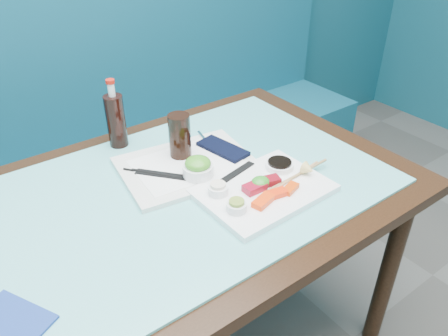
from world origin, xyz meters
TOP-DOWN VIEW (x-y plane):
  - booth_bench at (0.00, 2.29)m, footprint 3.00×0.56m
  - dining_table at (0.00, 1.45)m, footprint 1.40×0.90m
  - glass_top at (0.00, 1.45)m, footprint 1.22×0.76m
  - sashimi_plate at (0.20, 1.29)m, footprint 0.37×0.27m
  - salmon_left at (0.15, 1.23)m, footprint 0.07×0.05m
  - salmon_mid at (0.20, 1.24)m, footprint 0.07×0.04m
  - salmon_right at (0.25, 1.23)m, footprint 0.06×0.04m
  - tuna_left at (0.17, 1.29)m, footprint 0.06×0.04m
  - tuna_right at (0.22, 1.29)m, footprint 0.07×0.05m
  - seaweed_garnish at (0.19, 1.30)m, footprint 0.06×0.06m
  - ramekin_wasabi at (0.07, 1.25)m, footprint 0.06×0.06m
  - wasabi_fill at (0.07, 1.25)m, footprint 0.05×0.05m
  - ramekin_ginger at (0.08, 1.34)m, footprint 0.06×0.06m
  - ginger_fill at (0.08, 1.34)m, footprint 0.05×0.05m
  - soy_dish at (0.30, 1.34)m, footprint 0.10×0.10m
  - soy_fill at (0.30, 1.34)m, footprint 0.09×0.09m
  - lemon_wedge at (0.34, 1.26)m, footprint 0.05×0.04m
  - chopstick_sleeve at (0.18, 1.39)m, footprint 0.14×0.05m
  - wooden_chopstick_a at (0.31, 1.27)m, footprint 0.21×0.04m
  - wooden_chopstick_b at (0.32, 1.27)m, footprint 0.25×0.03m
  - serving_tray at (0.09, 1.53)m, footprint 0.44×0.35m
  - paper_placemat at (0.09, 1.53)m, footprint 0.34×0.25m
  - seaweed_bowl at (0.08, 1.45)m, footprint 0.10×0.10m
  - seaweed_salad at (0.08, 1.45)m, footprint 0.09×0.09m
  - cola_glass at (0.10, 1.58)m, footprint 0.07×0.07m
  - navy_pouch at (0.23, 1.53)m, footprint 0.11×0.18m
  - fork at (0.22, 1.63)m, footprint 0.03×0.08m
  - black_chopstick_a at (-0.01, 1.52)m, footprint 0.15×0.20m
  - black_chopstick_b at (0.00, 1.52)m, footprint 0.13×0.17m
  - tray_sleeve at (-0.00, 1.52)m, footprint 0.13×0.14m
  - cola_bottle_body at (-0.01, 1.79)m, footprint 0.07×0.07m
  - cola_bottle_neck at (-0.01, 1.79)m, footprint 0.03×0.03m
  - cola_bottle_cap at (-0.01, 1.79)m, footprint 0.03×0.03m
  - blue_napkin at (-0.52, 1.24)m, footprint 0.21×0.21m

SIDE VIEW (x-z plane):
  - booth_bench at x=0.00m, z-range -0.21..0.96m
  - dining_table at x=0.00m, z-range 0.29..1.04m
  - glass_top at x=0.00m, z-range 0.75..0.76m
  - blue_napkin at x=-0.52m, z-range 0.76..0.76m
  - serving_tray at x=0.09m, z-range 0.76..0.77m
  - sashimi_plate at x=0.20m, z-range 0.76..0.78m
  - paper_placemat at x=0.09m, z-range 0.77..0.77m
  - tray_sleeve at x=0.00m, z-range 0.77..0.78m
  - black_chopstick_b at x=0.00m, z-range 0.77..0.78m
  - black_chopstick_a at x=-0.01m, z-range 0.77..0.78m
  - fork at x=0.22m, z-range 0.77..0.78m
  - chopstick_sleeve at x=0.18m, z-range 0.78..0.78m
  - navy_pouch at x=0.23m, z-range 0.77..0.79m
  - wooden_chopstick_a at x=0.31m, z-range 0.78..0.78m
  - wooden_chopstick_b at x=0.32m, z-range 0.78..0.79m
  - salmon_right at x=0.25m, z-range 0.78..0.79m
  - salmon_mid at x=0.20m, z-range 0.78..0.79m
  - salmon_left at x=0.15m, z-range 0.78..0.79m
  - soy_dish at x=0.30m, z-range 0.78..0.79m
  - tuna_right at x=0.22m, z-range 0.78..0.80m
  - tuna_left at x=0.17m, z-range 0.78..0.80m
  - ramekin_wasabi at x=0.07m, z-range 0.78..0.80m
  - ramekin_ginger at x=0.08m, z-range 0.78..0.80m
  - seaweed_bowl at x=0.08m, z-range 0.77..0.81m
  - seaweed_garnish at x=0.19m, z-range 0.78..0.81m
  - soy_fill at x=0.30m, z-range 0.79..0.80m
  - lemon_wedge at x=0.34m, z-range 0.78..0.82m
  - wasabi_fill at x=0.07m, z-range 0.80..0.81m
  - ginger_fill at x=0.08m, z-range 0.80..0.81m
  - seaweed_salad at x=0.08m, z-range 0.80..0.84m
  - cola_glass at x=0.10m, z-range 0.77..0.91m
  - cola_bottle_body at x=-0.01m, z-range 0.76..0.93m
  - cola_bottle_neck at x=-0.01m, z-range 0.93..0.98m
  - cola_bottle_cap at x=-0.01m, z-range 0.98..0.99m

